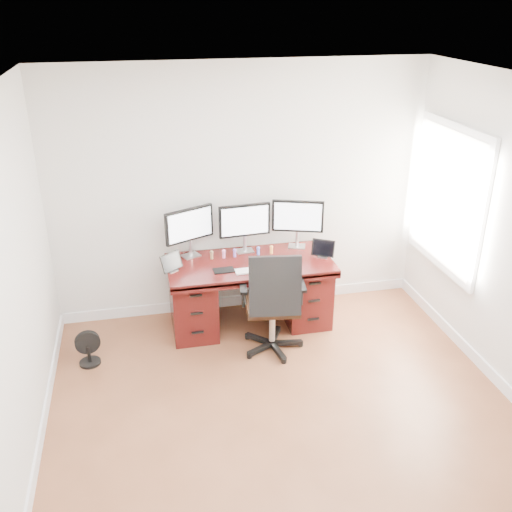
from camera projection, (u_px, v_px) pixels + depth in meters
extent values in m
plane|color=brown|center=(295.00, 439.00, 4.59)|extent=(4.50, 4.50, 0.00)
cube|color=silver|center=(241.00, 193.00, 6.02)|extent=(4.00, 0.10, 2.70)
cube|color=white|center=(448.00, 198.00, 5.72)|extent=(0.04, 1.30, 1.50)
cube|color=white|center=(446.00, 198.00, 5.71)|extent=(0.01, 1.15, 1.35)
cube|color=#410E0D|center=(250.00, 264.00, 5.89)|extent=(1.70, 0.80, 0.05)
cube|color=#410E0D|center=(193.00, 300.00, 5.96)|extent=(0.45, 0.70, 0.70)
cube|color=#410E0D|center=(304.00, 289.00, 6.19)|extent=(0.45, 0.70, 0.70)
cube|color=black|center=(244.00, 271.00, 6.25)|extent=(0.74, 0.03, 0.40)
cylinder|color=black|center=(272.00, 344.00, 5.77)|extent=(0.67, 0.67, 0.08)
cylinder|color=silver|center=(272.00, 322.00, 5.66)|extent=(0.06, 0.06, 0.42)
cube|color=black|center=(272.00, 304.00, 5.57)|extent=(0.57, 0.55, 0.07)
cube|color=black|center=(275.00, 286.00, 5.23)|extent=(0.49, 0.12, 0.58)
cube|color=black|center=(243.00, 288.00, 5.48)|extent=(0.10, 0.26, 0.03)
cube|color=black|center=(302.00, 286.00, 5.51)|extent=(0.10, 0.26, 0.03)
cylinder|color=black|center=(90.00, 362.00, 5.53)|extent=(0.20, 0.20, 0.03)
cylinder|color=black|center=(89.00, 354.00, 5.48)|extent=(0.03, 0.03, 0.17)
cylinder|color=black|center=(87.00, 343.00, 5.43)|extent=(0.24, 0.09, 0.24)
cube|color=silver|center=(191.00, 256.00, 6.00)|extent=(0.22, 0.20, 0.01)
cylinder|color=silver|center=(190.00, 248.00, 5.97)|extent=(0.04, 0.04, 0.18)
cube|color=black|center=(189.00, 225.00, 5.86)|extent=(0.51, 0.26, 0.35)
cube|color=white|center=(190.00, 225.00, 5.84)|extent=(0.46, 0.21, 0.30)
cube|color=silver|center=(245.00, 251.00, 6.11)|extent=(0.19, 0.15, 0.01)
cylinder|color=silver|center=(245.00, 243.00, 6.08)|extent=(0.04, 0.04, 0.18)
cube|color=black|center=(245.00, 220.00, 5.97)|extent=(0.55, 0.07, 0.35)
cube|color=white|center=(245.00, 221.00, 5.95)|extent=(0.50, 0.04, 0.30)
cube|color=silver|center=(297.00, 246.00, 6.23)|extent=(0.22, 0.19, 0.01)
cylinder|color=silver|center=(297.00, 239.00, 6.19)|extent=(0.04, 0.04, 0.18)
cube|color=black|center=(298.00, 216.00, 6.08)|extent=(0.53, 0.21, 0.35)
cube|color=white|center=(298.00, 217.00, 6.06)|extent=(0.48, 0.16, 0.30)
cube|color=silver|center=(172.00, 270.00, 5.68)|extent=(0.13, 0.12, 0.01)
cube|color=black|center=(171.00, 262.00, 5.64)|extent=(0.23, 0.20, 0.17)
cube|color=silver|center=(323.00, 257.00, 5.98)|extent=(0.13, 0.12, 0.01)
cube|color=black|center=(323.00, 248.00, 5.94)|extent=(0.24, 0.18, 0.17)
cube|color=white|center=(249.00, 271.00, 5.67)|extent=(0.28, 0.13, 0.01)
cube|color=silver|center=(276.00, 268.00, 5.72)|extent=(0.14, 0.14, 0.01)
cube|color=black|center=(224.00, 270.00, 5.68)|extent=(0.21, 0.14, 0.01)
cube|color=black|center=(255.00, 262.00, 5.86)|extent=(0.13, 0.07, 0.01)
cylinder|color=olive|center=(212.00, 256.00, 5.93)|extent=(0.03, 0.03, 0.06)
sphere|color=olive|center=(212.00, 252.00, 5.91)|extent=(0.04, 0.04, 0.04)
cylinder|color=pink|center=(224.00, 255.00, 5.95)|extent=(0.03, 0.03, 0.06)
sphere|color=pink|center=(224.00, 251.00, 5.93)|extent=(0.04, 0.04, 0.04)
cylinder|color=#8665CF|center=(235.00, 254.00, 5.97)|extent=(0.03, 0.03, 0.06)
sphere|color=#8665CF|center=(235.00, 250.00, 5.95)|extent=(0.04, 0.04, 0.04)
cylinder|color=#586BDC|center=(258.00, 252.00, 6.02)|extent=(0.03, 0.03, 0.06)
sphere|color=#586BDC|center=(258.00, 248.00, 6.00)|extent=(0.04, 0.04, 0.04)
cylinder|color=#FDA843|center=(271.00, 251.00, 6.05)|extent=(0.03, 0.03, 0.06)
sphere|color=#FDA843|center=(271.00, 247.00, 6.03)|extent=(0.04, 0.04, 0.04)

